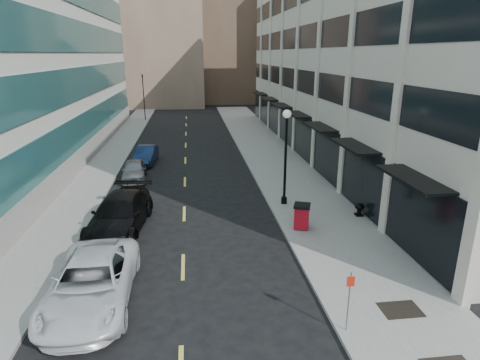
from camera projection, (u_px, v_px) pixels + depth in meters
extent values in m
cube|color=gray|center=(288.00, 177.00, 29.35)|extent=(5.00, 80.00, 0.15)
cube|color=gray|center=(90.00, 184.00, 27.70)|extent=(3.00, 80.00, 0.15)
cube|color=beige|center=(380.00, 50.00, 34.40)|extent=(14.00, 46.00, 18.00)
cube|color=black|center=(298.00, 132.00, 35.69)|extent=(0.18, 46.00, 3.60)
cube|color=black|center=(300.00, 80.00, 34.33)|extent=(0.12, 46.00, 1.80)
cube|color=black|center=(302.00, 37.00, 33.28)|extent=(0.12, 46.00, 1.80)
cube|color=beige|center=(405.00, 46.00, 17.49)|extent=(0.35, 0.60, 18.00)
cube|color=beige|center=(352.00, 48.00, 23.17)|extent=(0.35, 0.60, 18.00)
cube|color=beige|center=(320.00, 49.00, 28.84)|extent=(0.35, 0.60, 18.00)
cube|color=beige|center=(298.00, 50.00, 34.52)|extent=(0.35, 0.60, 18.00)
cube|color=beige|center=(282.00, 50.00, 40.20)|extent=(0.35, 0.60, 18.00)
cube|color=beige|center=(271.00, 51.00, 45.87)|extent=(0.35, 0.60, 18.00)
cube|color=beige|center=(262.00, 51.00, 51.55)|extent=(0.35, 0.60, 18.00)
cube|color=black|center=(413.00, 179.00, 16.11)|extent=(1.30, 4.00, 0.12)
cube|color=black|center=(354.00, 146.00, 21.79)|extent=(1.30, 4.00, 0.12)
cube|color=black|center=(320.00, 127.00, 27.47)|extent=(1.30, 4.00, 0.12)
cube|color=black|center=(297.00, 114.00, 33.14)|extent=(1.30, 4.00, 0.12)
cube|color=black|center=(281.00, 105.00, 38.82)|extent=(1.30, 4.00, 0.12)
cube|color=black|center=(269.00, 99.00, 44.50)|extent=(1.30, 4.00, 0.12)
cube|color=black|center=(260.00, 94.00, 50.17)|extent=(1.30, 4.00, 0.12)
cube|color=gray|center=(90.00, 150.00, 33.90)|extent=(0.20, 46.00, 1.80)
cube|color=#2B6665|center=(87.00, 125.00, 33.27)|extent=(0.14, 45.60, 2.40)
cube|color=#2B6665|center=(82.00, 82.00, 32.21)|extent=(0.14, 45.60, 2.40)
cube|color=#2B6665|center=(77.00, 36.00, 31.16)|extent=(0.14, 45.60, 2.40)
cube|color=#977962|center=(160.00, 21.00, 69.21)|extent=(14.00, 18.00, 28.00)
cube|color=brown|center=(227.00, 6.00, 73.50)|extent=(12.00, 16.00, 34.00)
cube|color=#977962|center=(113.00, 41.00, 78.40)|extent=(12.00, 14.00, 22.00)
cube|color=beige|center=(286.00, 46.00, 71.11)|extent=(10.00, 14.00, 20.00)
cube|color=black|center=(400.00, 310.00, 14.01)|extent=(1.40, 1.00, 0.01)
cube|color=#D8CC4C|center=(183.00, 267.00, 17.13)|extent=(0.15, 2.20, 0.01)
cube|color=#D8CC4C|center=(184.00, 214.00, 22.81)|extent=(0.15, 2.20, 0.01)
cube|color=#D8CC4C|center=(185.00, 182.00, 28.49)|extent=(0.15, 2.20, 0.01)
cube|color=#D8CC4C|center=(185.00, 160.00, 34.16)|extent=(0.15, 2.20, 0.01)
cube|color=#D8CC4C|center=(186.00, 145.00, 39.84)|extent=(0.15, 2.20, 0.01)
cube|color=#D8CC4C|center=(186.00, 134.00, 45.52)|extent=(0.15, 2.20, 0.01)
cube|color=#D8CC4C|center=(186.00, 125.00, 51.19)|extent=(0.15, 2.20, 0.01)
cube|color=#D8CC4C|center=(186.00, 118.00, 56.87)|extent=(0.15, 2.20, 0.01)
cylinder|color=black|center=(144.00, 98.00, 53.43)|extent=(0.12, 0.12, 6.00)
imported|color=black|center=(142.00, 75.00, 52.52)|extent=(0.66, 0.66, 1.98)
imported|color=silver|center=(92.00, 282.00, 14.40)|extent=(2.87, 6.15, 1.70)
imported|color=black|center=(120.00, 214.00, 20.50)|extent=(3.17, 6.35, 1.77)
imported|color=gray|center=(134.00, 170.00, 28.80)|extent=(1.99, 4.24, 1.40)
imported|color=#13264A|center=(146.00, 155.00, 33.15)|extent=(1.83, 4.39, 1.41)
cube|color=#A90B19|center=(302.00, 217.00, 20.36)|extent=(0.91, 0.91, 1.14)
cube|color=black|center=(302.00, 206.00, 20.18)|extent=(1.03, 1.03, 0.14)
cylinder|color=black|center=(295.00, 223.00, 20.84)|extent=(0.07, 0.25, 0.25)
cylinder|color=black|center=(304.00, 223.00, 20.90)|extent=(0.07, 0.25, 0.25)
cylinder|color=black|center=(284.00, 200.00, 23.90)|extent=(0.34, 0.34, 0.39)
cylinder|color=black|center=(285.00, 160.00, 23.15)|extent=(0.15, 0.15, 4.96)
sphere|color=silver|center=(287.00, 114.00, 22.35)|extent=(0.47, 0.47, 0.47)
cone|color=black|center=(287.00, 109.00, 22.27)|extent=(0.13, 0.13, 0.19)
cylinder|color=slate|center=(349.00, 302.00, 12.66)|extent=(0.04, 0.04, 2.12)
cube|color=#AD1D0B|center=(351.00, 281.00, 12.42)|extent=(0.25, 0.04, 0.33)
cube|color=black|center=(359.00, 215.00, 22.13)|extent=(0.40, 0.40, 0.11)
cylinder|color=black|center=(359.00, 211.00, 22.07)|extent=(0.24, 0.24, 0.37)
ellipsoid|color=black|center=(360.00, 207.00, 21.99)|extent=(0.52, 0.52, 0.36)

